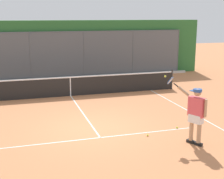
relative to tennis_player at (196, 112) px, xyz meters
The scene contains 7 objects.
ground_plane 3.66m from the tennis_player, 40.72° to the right, with size 60.00×60.00×0.00m, color #C67A4C.
court_line_markings 3.04m from the tennis_player, 21.19° to the right, with size 8.63×10.58×0.01m.
fence_backdrop 12.61m from the tennis_player, 77.81° to the right, with size 19.45×1.37×3.59m.
tennis_net 7.64m from the tennis_player, 69.57° to the right, with size 11.09×0.09×1.07m.
tennis_player is the anchor object (origin of this frame).
tennis_ball_by_sideline 1.82m from the tennis_player, 42.51° to the right, with size 0.07×0.07×0.07m, color #D6E042.
tennis_ball_near_net 1.74m from the tennis_player, 96.73° to the right, with size 0.07×0.07×0.07m, color #CCDB33.
Camera 1 is at (2.46, 10.53, 3.90)m, focal length 51.64 mm.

